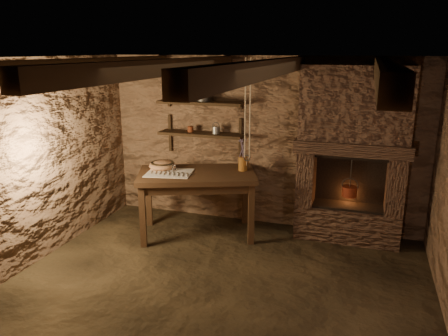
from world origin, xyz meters
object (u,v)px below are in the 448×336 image
(wooden_bowl, at_px, (163,166))
(iron_stockpot, at_px, (204,95))
(stoneware_jug, at_px, (243,157))
(work_table, at_px, (197,201))
(red_pot, at_px, (349,191))

(wooden_bowl, relative_size, iron_stockpot, 1.70)
(stoneware_jug, distance_m, iron_stockpot, 1.05)
(wooden_bowl, bearing_deg, iron_stockpot, 50.61)
(work_table, distance_m, wooden_bowl, 0.69)
(iron_stockpot, bearing_deg, red_pot, -3.33)
(work_table, relative_size, stoneware_jug, 4.07)
(work_table, bearing_deg, wooden_bowl, 155.01)
(iron_stockpot, height_order, red_pot, iron_stockpot)
(work_table, relative_size, wooden_bowl, 4.74)
(wooden_bowl, xyz_separation_m, red_pot, (2.49, 0.40, -0.23))
(wooden_bowl, distance_m, red_pot, 2.53)
(stoneware_jug, bearing_deg, iron_stockpot, 158.41)
(red_pot, bearing_deg, wooden_bowl, -170.93)
(work_table, height_order, iron_stockpot, iron_stockpot)
(wooden_bowl, bearing_deg, red_pot, 9.07)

